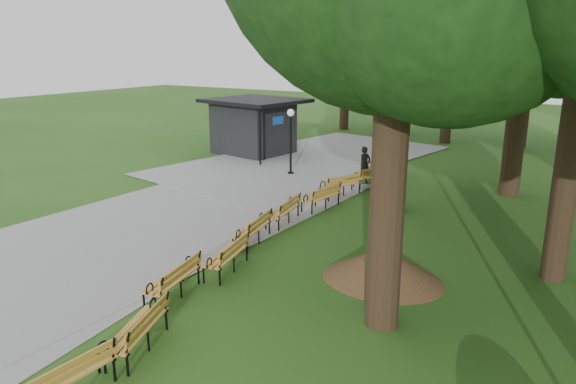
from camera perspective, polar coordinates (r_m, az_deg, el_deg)
The scene contains 16 objects.
ground at distance 13.74m, azimuth -10.05°, elevation -9.11°, with size 100.00×100.00×0.00m, color #234E16.
path at distance 18.35m, azimuth -13.20°, elevation -2.86°, with size 12.00×38.00×0.06m, color gray.
person at distance 22.74m, azimuth 8.19°, elevation 2.87°, with size 0.57×0.37×1.57m, color black.
kiosk at distance 28.93m, azimuth -3.74°, elevation 7.04°, with size 4.71×4.09×2.95m, color black, non-canonical shape.
lamp_post at distance 23.81m, azimuth 0.29°, elevation 6.90°, with size 0.32×0.32×2.95m.
dirt_mound at distance 13.53m, azimuth 10.08°, elevation -7.56°, with size 2.57×2.57×0.84m, color #47301C.
bench_0 at distance 9.86m, azimuth -22.90°, elevation -17.77°, with size 1.90×0.64×0.88m, color #BD802B, non-canonical shape.
bench_1 at distance 10.85m, azimuth -15.82°, elevation -13.88°, with size 1.90×0.64×0.88m, color #BD802B, non-canonical shape.
bench_2 at distance 12.76m, azimuth -12.25°, elevation -9.04°, with size 1.90×0.64×0.88m, color #BD802B, non-canonical shape.
bench_3 at distance 13.89m, azimuth -6.64°, elevation -6.73°, with size 1.90×0.64×0.88m, color #BD802B, non-canonical shape.
bench_4 at distance 15.76m, azimuth -3.88°, elevation -3.94°, with size 1.90×0.64×0.88m, color #BD802B, non-canonical shape.
bench_5 at distance 17.43m, azimuth -0.59°, elevation -2.00°, with size 1.90×0.64×0.88m, color #BD802B, non-canonical shape.
bench_6 at distance 19.03m, azimuth 3.50°, elevation -0.52°, with size 1.90×0.64×0.88m, color #BD802B, non-canonical shape.
bench_7 at distance 20.78m, azimuth 5.57°, elevation 0.79°, with size 1.90×0.64×0.88m, color #BD802B, non-canonical shape.
bench_8 at distance 22.31m, azimuth 9.12°, elevation 1.68°, with size 1.90×0.64×0.88m, color #BD802B, non-canonical shape.
bench_9 at distance 24.26m, azimuth 10.33°, elevation 2.73°, with size 1.90×0.64×0.88m, color #BD802B, non-canonical shape.
Camera 1 is at (8.50, -9.21, 5.63)m, focal length 33.36 mm.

